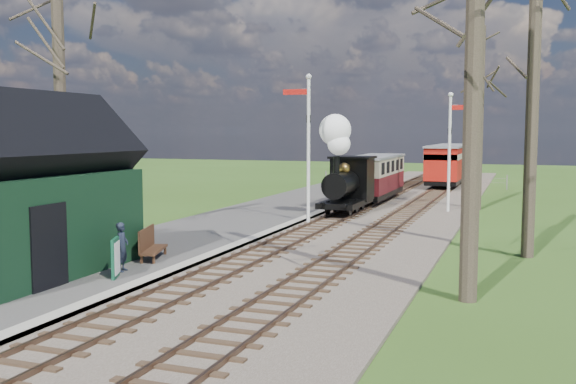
% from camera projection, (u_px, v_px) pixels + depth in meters
% --- Properties ---
extents(ground, '(140.00, 140.00, 0.00)m').
position_uv_depth(ground, '(61.00, 351.00, 11.39)').
color(ground, '#34531A').
rests_on(ground, ground).
extents(distant_hills, '(114.40, 48.00, 22.02)m').
position_uv_depth(distant_hills, '(460.00, 309.00, 72.58)').
color(distant_hills, '#385B23').
rests_on(distant_hills, ground).
extents(ballast_bed, '(8.00, 60.00, 0.10)m').
position_uv_depth(ballast_bed, '(385.00, 210.00, 31.49)').
color(ballast_bed, brown).
rests_on(ballast_bed, ground).
extents(track_near, '(1.60, 60.00, 0.15)m').
position_uv_depth(track_near, '(360.00, 208.00, 31.93)').
color(track_near, brown).
rests_on(track_near, ground).
extents(track_far, '(1.60, 60.00, 0.15)m').
position_uv_depth(track_far, '(412.00, 210.00, 31.04)').
color(track_far, brown).
rests_on(track_far, ground).
extents(platform, '(5.00, 44.00, 0.20)m').
position_uv_depth(platform, '(226.00, 226.00, 25.66)').
color(platform, '#474442').
rests_on(platform, ground).
extents(coping_strip, '(0.40, 44.00, 0.21)m').
position_uv_depth(coping_strip, '(280.00, 229.00, 24.87)').
color(coping_strip, '#B2AD9E').
rests_on(coping_strip, ground).
extents(station_shed, '(3.25, 6.30, 4.78)m').
position_uv_depth(station_shed, '(27.00, 195.00, 16.39)').
color(station_shed, black).
rests_on(station_shed, platform).
extents(semaphore_near, '(1.22, 0.24, 6.22)m').
position_uv_depth(semaphore_near, '(307.00, 138.00, 26.26)').
color(semaphore_near, silver).
rests_on(semaphore_near, ground).
extents(semaphore_far, '(1.22, 0.24, 5.72)m').
position_uv_depth(semaphore_far, '(451.00, 143.00, 30.12)').
color(semaphore_far, silver).
rests_on(semaphore_far, ground).
extents(bare_trees, '(15.51, 22.39, 12.00)m').
position_uv_depth(bare_trees, '(311.00, 89.00, 19.87)').
color(bare_trees, '#382D23').
rests_on(bare_trees, ground).
extents(fence_line, '(12.60, 0.08, 1.00)m').
position_uv_depth(fence_line, '(412.00, 179.00, 44.86)').
color(fence_line, slate).
rests_on(fence_line, ground).
extents(locomotive, '(1.78, 4.15, 4.44)m').
position_uv_depth(locomotive, '(345.00, 172.00, 29.19)').
color(locomotive, black).
rests_on(locomotive, ground).
extents(coach, '(2.07, 7.11, 2.18)m').
position_uv_depth(coach, '(375.00, 175.00, 34.90)').
color(coach, black).
rests_on(coach, ground).
extents(red_carriage_a, '(2.24, 5.54, 2.35)m').
position_uv_depth(red_carriage_a, '(445.00, 165.00, 43.43)').
color(red_carriage_a, black).
rests_on(red_carriage_a, ground).
extents(red_carriage_b, '(2.24, 5.54, 2.35)m').
position_uv_depth(red_carriage_b, '(453.00, 161.00, 48.56)').
color(red_carriage_b, black).
rests_on(red_carriage_b, ground).
extents(sign_board, '(0.34, 0.66, 1.01)m').
position_uv_depth(sign_board, '(116.00, 258.00, 16.22)').
color(sign_board, '#0E442B').
rests_on(sign_board, platform).
extents(bench, '(0.93, 1.67, 0.91)m').
position_uv_depth(bench, '(150.00, 244.00, 18.61)').
color(bench, '#482B19').
rests_on(bench, platform).
extents(person, '(0.43, 0.54, 1.31)m').
position_uv_depth(person, '(122.00, 247.00, 16.91)').
color(person, '#1B2130').
rests_on(person, platform).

